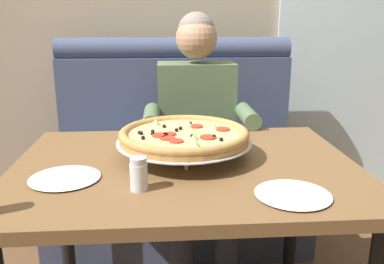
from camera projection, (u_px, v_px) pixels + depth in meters
booth_bench at (177, 165)px, 2.41m from camera, size 1.42×0.78×1.13m
dining_table at (185, 187)px, 1.46m from camera, size 1.21×0.89×0.75m
diner_main at (198, 126)px, 2.07m from camera, size 0.54×0.64×1.27m
pizza at (184, 136)px, 1.47m from camera, size 0.49×0.49×0.12m
shaker_pepper_flakes at (139, 176)px, 1.20m from camera, size 0.05×0.05×0.10m
plate_near_left at (65, 176)px, 1.29m from camera, size 0.22×0.22×0.02m
plate_near_right at (293, 193)px, 1.17m from camera, size 0.22×0.22×0.02m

